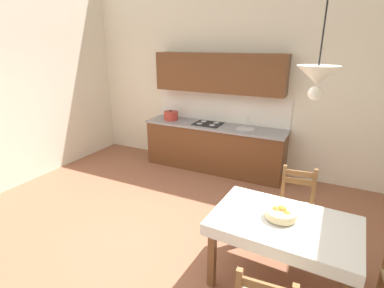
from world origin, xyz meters
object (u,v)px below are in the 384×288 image
(kitchen_cabinetry, at_px, (215,127))
(dining_table, at_px, (283,232))
(dining_chair_kitchen_side, at_px, (296,208))
(fruit_bowl, at_px, (281,213))
(pendant_lamp, at_px, (317,76))

(kitchen_cabinetry, xyz_separation_m, dining_table, (1.74, -2.46, -0.23))
(dining_table, height_order, dining_chair_kitchen_side, dining_chair_kitchen_side)
(dining_chair_kitchen_side, height_order, fruit_bowl, dining_chair_kitchen_side)
(kitchen_cabinetry, height_order, dining_chair_kitchen_side, kitchen_cabinetry)
(dining_chair_kitchen_side, bearing_deg, fruit_bowl, -94.20)
(kitchen_cabinetry, relative_size, pendant_lamp, 3.36)
(fruit_bowl, relative_size, pendant_lamp, 0.37)
(dining_table, bearing_deg, dining_chair_kitchen_side, 88.67)
(kitchen_cabinetry, bearing_deg, dining_chair_kitchen_side, -42.79)
(dining_table, xyz_separation_m, dining_chair_kitchen_side, (0.02, 0.84, -0.18))
(pendant_lamp, bearing_deg, dining_chair_kitchen_side, 96.38)
(dining_chair_kitchen_side, relative_size, fruit_bowl, 3.10)
(kitchen_cabinetry, xyz_separation_m, fruit_bowl, (1.70, -2.46, -0.04))
(dining_chair_kitchen_side, distance_m, fruit_bowl, 0.91)
(kitchen_cabinetry, distance_m, dining_chair_kitchen_side, 2.43)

